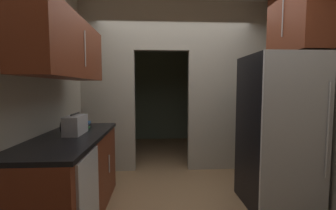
{
  "coord_description": "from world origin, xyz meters",
  "views": [
    {
      "loc": [
        -0.32,
        -2.51,
        1.42
      ],
      "look_at": [
        -0.16,
        0.4,
        1.19
      ],
      "focal_mm": 24.15,
      "sensor_mm": 36.0,
      "label": 1
    }
  ],
  "objects_px": {
    "dishwasher": "(89,203)",
    "boombox": "(75,125)",
    "refrigerator": "(277,132)",
    "book_stack": "(85,125)"
  },
  "relations": [
    {
      "from": "boombox",
      "to": "book_stack",
      "type": "xyz_separation_m",
      "value": [
        -0.02,
        0.39,
        -0.06
      ]
    },
    {
      "from": "refrigerator",
      "to": "boombox",
      "type": "xyz_separation_m",
      "value": [
        -2.31,
        -0.09,
        0.12
      ]
    },
    {
      "from": "refrigerator",
      "to": "dishwasher",
      "type": "relative_size",
      "value": 2.1
    },
    {
      "from": "refrigerator",
      "to": "dishwasher",
      "type": "bearing_deg",
      "value": -162.16
    },
    {
      "from": "refrigerator",
      "to": "boombox",
      "type": "relative_size",
      "value": 5.07
    },
    {
      "from": "dishwasher",
      "to": "boombox",
      "type": "height_order",
      "value": "boombox"
    },
    {
      "from": "refrigerator",
      "to": "boombox",
      "type": "bearing_deg",
      "value": -177.73
    },
    {
      "from": "dishwasher",
      "to": "boombox",
      "type": "distance_m",
      "value": 0.86
    },
    {
      "from": "refrigerator",
      "to": "dishwasher",
      "type": "height_order",
      "value": "refrigerator"
    },
    {
      "from": "dishwasher",
      "to": "book_stack",
      "type": "xyz_separation_m",
      "value": [
        -0.31,
        0.95,
        0.52
      ]
    }
  ]
}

